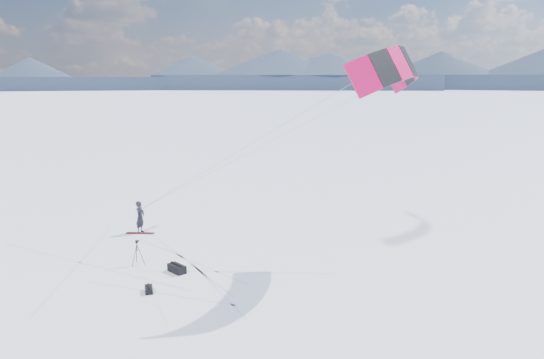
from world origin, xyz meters
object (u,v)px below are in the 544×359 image
Objects in this scene: snowkiter at (141,233)px; tripod at (137,249)px; snowboard at (140,233)px; gear_bag_a at (177,268)px; gear_bag_b at (149,289)px.

tripod reaches higher than snowkiter.
tripod is at bearing -154.92° from snowkiter.
gear_bag_a is (5.81, -3.07, 0.16)m from snowboard.
snowkiter is 0.17m from snowboard.
gear_bag_b is at bearing -65.08° from tripod.
snowkiter is 1.52× the size of tripod.
snowboard is at bearing -167.78° from snowkiter.
tripod is (3.67, -3.39, 0.73)m from snowboard.
snowkiter reaches higher than snowboard.
gear_bag_a reaches higher than snowboard.
snowboard is at bearing -179.28° from gear_bag_b.
snowboard is (0.09, -0.14, 0.02)m from snowkiter.
gear_bag_a is 1.47× the size of gear_bag_b.
snowboard is 8.33m from gear_bag_b.
gear_bag_a is at bearing -58.54° from snowboard.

